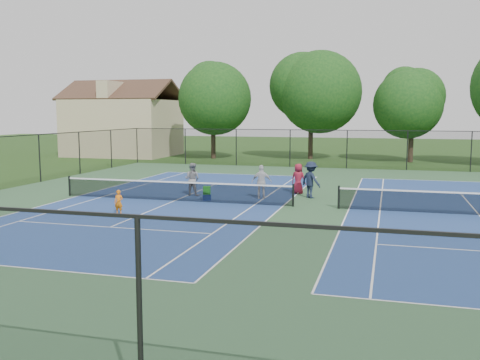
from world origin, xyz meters
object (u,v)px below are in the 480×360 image
(child_player, at_px, (119,202))
(bystander_a, at_px, (262,182))
(tree_back_c, at_px, (413,100))
(clapboard_house, at_px, (123,125))
(ball_hopper, at_px, (207,190))
(tree_back_b, at_px, (311,88))
(ball_crate, at_px, (207,197))
(tree_back_a, at_px, (213,95))
(bystander_b, at_px, (311,180))
(bystander_c, at_px, (298,179))
(instructor, at_px, (192,179))

(child_player, height_order, bystander_a, bystander_a)
(tree_back_c, relative_size, bystander_a, 4.84)
(bystander_a, bearing_deg, clapboard_house, -58.37)
(ball_hopper, bearing_deg, clapboard_house, 125.64)
(tree_back_b, height_order, bystander_a, tree_back_b)
(clapboard_house, distance_m, bystander_a, 30.72)
(bystander_a, height_order, ball_crate, bystander_a)
(tree_back_a, bearing_deg, tree_back_b, 12.53)
(tree_back_b, height_order, bystander_b, tree_back_b)
(bystander_a, bearing_deg, tree_back_a, -74.88)
(bystander_a, height_order, bystander_c, bystander_a)
(tree_back_c, xyz_separation_m, bystander_b, (-5.62, -22.25, -4.54))
(instructor, relative_size, ball_crate, 4.20)
(ball_crate, bearing_deg, bystander_b, 23.44)
(tree_back_a, xyz_separation_m, instructor, (6.23, -22.12, -5.17))
(tree_back_c, height_order, instructor, tree_back_c)
(bystander_a, bearing_deg, ball_crate, 15.67)
(bystander_b, bearing_deg, bystander_c, -18.45)
(tree_back_b, distance_m, bystander_c, 22.83)
(bystander_a, height_order, ball_hopper, bystander_a)
(ball_crate, bearing_deg, tree_back_b, 86.56)
(tree_back_b, relative_size, ball_hopper, 25.05)
(bystander_a, relative_size, bystander_c, 1.06)
(tree_back_a, relative_size, tree_back_c, 1.09)
(clapboard_house, bearing_deg, ball_hopper, -54.36)
(child_player, bearing_deg, tree_back_c, 62.94)
(tree_back_c, relative_size, clapboard_house, 0.78)
(child_player, height_order, ball_hopper, child_player)
(instructor, xyz_separation_m, ball_crate, (1.25, -1.25, -0.71))
(bystander_c, bearing_deg, tree_back_b, -68.95)
(tree_back_c, xyz_separation_m, bystander_c, (-6.49, -20.94, -4.66))
(bystander_a, distance_m, bystander_c, 2.71)
(bystander_b, bearing_deg, ball_crate, 61.42)
(tree_back_b, bearing_deg, child_player, -97.57)
(bystander_b, bearing_deg, tree_back_c, -66.21)
(bystander_b, distance_m, bystander_c, 1.57)
(tree_back_a, bearing_deg, child_player, -79.78)
(clapboard_house, bearing_deg, tree_back_b, 3.01)
(tree_back_a, relative_size, ball_hopper, 22.86)
(tree_back_a, distance_m, bystander_b, 25.11)
(tree_back_c, distance_m, bystander_b, 23.39)
(tree_back_c, distance_m, bystander_a, 24.97)
(instructor, distance_m, ball_crate, 1.91)
(child_player, xyz_separation_m, ball_hopper, (2.45, 4.52, -0.02))
(tree_back_a, bearing_deg, ball_hopper, -72.27)
(tree_back_a, bearing_deg, bystander_c, -60.01)
(tree_back_b, height_order, ball_crate, tree_back_b)
(clapboard_house, xyz_separation_m, bystander_b, (22.38, -22.25, -2.15))
(tree_back_b, height_order, child_player, tree_back_b)
(bystander_a, bearing_deg, tree_back_b, -96.76)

